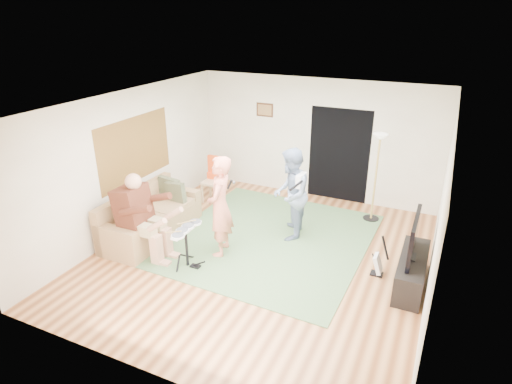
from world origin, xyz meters
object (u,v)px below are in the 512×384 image
at_px(singer, 220,207).
at_px(sofa, 149,220).
at_px(guitarist, 290,194).
at_px(drum_kit, 187,249).
at_px(guitar_spare, 378,264).
at_px(television, 414,237).
at_px(torchiere_lamp, 377,162).
at_px(tv_cabinet, 412,271).
at_px(dining_chair, 214,186).

bearing_deg(singer, sofa, -104.95).
bearing_deg(guitarist, sofa, -80.52).
xyz_separation_m(singer, guitarist, (0.89, 1.08, -0.03)).
height_order(drum_kit, guitar_spare, drum_kit).
distance_m(singer, television, 3.16).
distance_m(torchiere_lamp, tv_cabinet, 2.52).
height_order(singer, guitarist, singer).
bearing_deg(sofa, singer, -0.89).
distance_m(guitarist, guitar_spare, 2.00).
bearing_deg(guitar_spare, sofa, -174.34).
bearing_deg(drum_kit, dining_chair, 110.18).
bearing_deg(sofa, dining_chair, 79.60).
xyz_separation_m(guitar_spare, tv_cabinet, (0.52, -0.07, 0.04)).
distance_m(drum_kit, tv_cabinet, 3.64).
bearing_deg(guitarist, drum_kit, -48.54).
relative_size(sofa, torchiere_lamp, 1.18).
relative_size(guitar_spare, tv_cabinet, 0.52).
xyz_separation_m(guitar_spare, television, (0.47, -0.07, 0.64)).
distance_m(sofa, guitarist, 2.77).
bearing_deg(guitar_spare, singer, -170.45).
bearing_deg(guitar_spare, drum_kit, -160.18).
distance_m(guitarist, television, 2.36).
height_order(guitarist, television, guitarist).
relative_size(sofa, drum_kit, 2.87).
bearing_deg(singer, tv_cabinet, 82.69).
height_order(sofa, guitarist, guitarist).
height_order(torchiere_lamp, dining_chair, torchiere_lamp).
height_order(guitar_spare, television, television).
distance_m(guitarist, dining_chair, 2.37).
bearing_deg(torchiere_lamp, guitarist, -133.21).
distance_m(guitar_spare, torchiere_lamp, 2.32).
relative_size(guitar_spare, television, 0.69).
distance_m(guitarist, torchiere_lamp, 1.94).
distance_m(dining_chair, tv_cabinet, 4.71).
distance_m(sofa, torchiere_lamp, 4.61).
distance_m(dining_chair, television, 4.69).
relative_size(sofa, dining_chair, 2.12).
bearing_deg(sofa, guitarist, 22.86).
xyz_separation_m(guitarist, torchiere_lamp, (1.30, 1.38, 0.38)).
xyz_separation_m(drum_kit, singer, (0.31, 0.63, 0.58)).
relative_size(guitarist, tv_cabinet, 1.25).
relative_size(singer, torchiere_lamp, 0.99).
bearing_deg(dining_chair, television, -20.87).
bearing_deg(television, guitarist, 162.74).
bearing_deg(singer, drum_kit, -40.49).
bearing_deg(sofa, torchiere_lamp, 32.69).
bearing_deg(drum_kit, tv_cabinet, 15.98).
distance_m(singer, guitarist, 1.40).
xyz_separation_m(sofa, guitar_spare, (4.28, 0.42, -0.08)).
bearing_deg(torchiere_lamp, drum_kit, -129.00).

